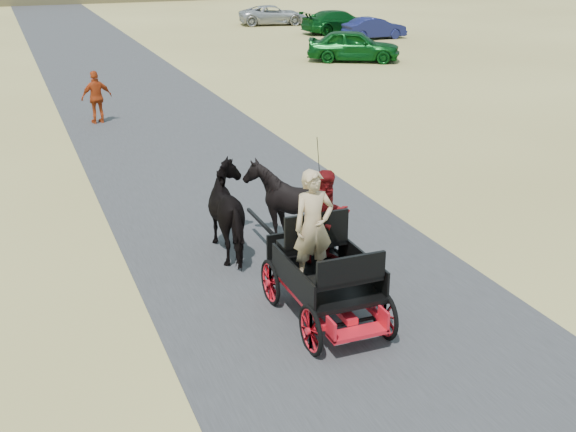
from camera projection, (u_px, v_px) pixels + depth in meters
name	position (u px, v px, depth m)	size (l,w,h in m)	color
ground	(314.00, 281.00, 12.96)	(140.00, 140.00, 0.00)	tan
road	(314.00, 281.00, 12.96)	(6.00, 140.00, 0.01)	#38383A
carriage	(325.00, 298.00, 11.59)	(1.30, 2.40, 0.72)	black
horse_left	(234.00, 212.00, 13.82)	(0.91, 2.01, 1.70)	black
horse_right	(288.00, 205.00, 14.20)	(1.37, 1.54, 1.70)	black
driver_man	(313.00, 226.00, 11.11)	(0.66, 0.43, 1.80)	tan
passenger_woman	(328.00, 217.00, 11.80)	(0.77, 0.60, 1.58)	#660C0F
pedestrian	(97.00, 97.00, 23.56)	(1.01, 0.42, 1.73)	#AB3913
car_a	(354.00, 45.00, 35.30)	(1.81, 4.50, 1.53)	#0C4C19
car_b	(374.00, 28.00, 43.02)	(1.33, 3.83, 1.26)	navy
car_c	(339.00, 22.00, 45.47)	(1.99, 4.89, 1.42)	#0C4C19
car_d	(273.00, 15.00, 49.84)	(2.17, 4.70, 1.31)	#B2B2B7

